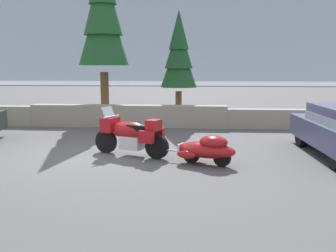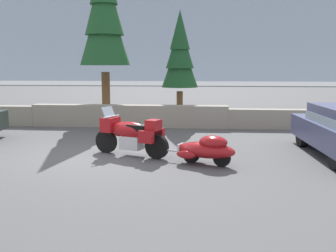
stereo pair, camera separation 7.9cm
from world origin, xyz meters
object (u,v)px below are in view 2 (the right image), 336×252
(car_shaped_trailer, at_px, (207,149))
(pine_tree_tall, at_px, (104,10))
(touring_motorcycle, at_px, (130,134))
(pine_tree_secondary, at_px, (180,53))

(car_shaped_trailer, relative_size, pine_tree_tall, 0.28)
(car_shaped_trailer, xyz_separation_m, pine_tree_tall, (-4.34, 7.17, 4.39))
(touring_motorcycle, distance_m, car_shaped_trailer, 2.27)
(touring_motorcycle, bearing_deg, pine_tree_secondary, 81.30)
(touring_motorcycle, xyz_separation_m, pine_tree_secondary, (0.98, 6.38, 2.39))
(touring_motorcycle, relative_size, pine_tree_tall, 0.29)
(pine_tree_tall, bearing_deg, car_shaped_trailer, -58.83)
(pine_tree_tall, xyz_separation_m, pine_tree_secondary, (3.22, 0.07, -1.79))
(pine_tree_secondary, bearing_deg, car_shaped_trailer, -81.25)
(touring_motorcycle, distance_m, pine_tree_secondary, 6.89)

